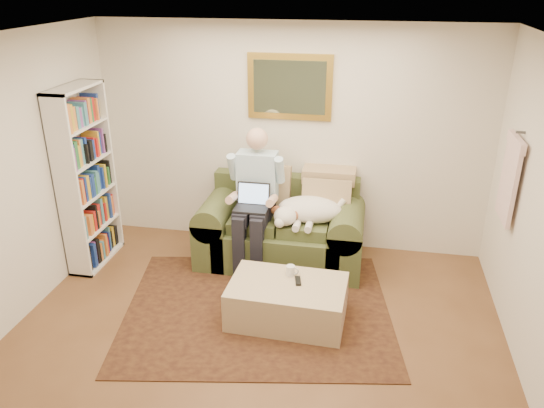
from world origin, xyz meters
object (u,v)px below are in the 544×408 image
(sofa, at_px, (281,235))
(coffee_mug, at_px, (290,271))
(bookshelf, at_px, (86,179))
(laptop, at_px, (252,201))
(seated_man, at_px, (254,202))
(sleeping_dog, at_px, (310,209))
(ottoman, at_px, (287,302))

(sofa, distance_m, coffee_mug, 1.01)
(bookshelf, bearing_deg, laptop, 5.18)
(sofa, bearing_deg, seated_man, -148.55)
(laptop, distance_m, sleeping_dog, 0.63)
(sleeping_dog, height_order, ottoman, sleeping_dog)
(seated_man, bearing_deg, laptop, -90.00)
(seated_man, bearing_deg, sofa, 31.45)
(sofa, distance_m, sleeping_dog, 0.51)
(sofa, xyz_separation_m, bookshelf, (-2.09, -0.40, 0.68))
(laptop, distance_m, coffee_mug, 0.98)
(seated_man, xyz_separation_m, bookshelf, (-1.81, -0.24, 0.23))
(ottoman, xyz_separation_m, coffee_mug, (0.00, 0.16, 0.25))
(sleeping_dog, distance_m, coffee_mug, 0.92)
(laptop, bearing_deg, ottoman, -59.12)
(seated_man, height_order, coffee_mug, seated_man)
(seated_man, distance_m, laptop, 0.08)
(laptop, bearing_deg, seated_man, 90.00)
(sofa, height_order, bookshelf, bookshelf)
(laptop, relative_size, bookshelf, 0.18)
(sofa, height_order, sleeping_dog, sofa)
(seated_man, bearing_deg, sleeping_dog, 7.13)
(sofa, bearing_deg, laptop, -138.98)
(coffee_mug, bearing_deg, bookshelf, 166.41)
(coffee_mug, bearing_deg, laptop, 126.16)
(sofa, bearing_deg, sleeping_dog, -15.74)
(ottoman, bearing_deg, bookshelf, 162.74)
(seated_man, distance_m, bookshelf, 1.84)
(sofa, distance_m, laptop, 0.61)
(ottoman, relative_size, coffee_mug, 10.80)
(sleeping_dog, xyz_separation_m, bookshelf, (-2.42, -0.31, 0.30))
(sofa, distance_m, ottoman, 1.17)
(sofa, height_order, ottoman, sofa)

